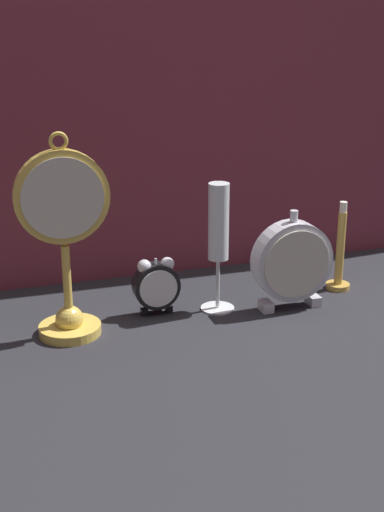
{
  "coord_description": "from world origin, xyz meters",
  "views": [
    {
      "loc": [
        -0.35,
        -1.0,
        0.52
      ],
      "look_at": [
        0.0,
        0.08,
        0.12
      ],
      "focal_mm": 50.0,
      "sensor_mm": 36.0,
      "label": 1
    }
  ],
  "objects_px": {
    "mantel_clock_silver": "(292,262)",
    "brass_candlestick": "(340,259)",
    "alarm_clock_twin_bell": "(156,284)",
    "champagne_flute": "(218,233)",
    "pocket_watch_on_stand": "(65,246)"
  },
  "relations": [
    {
      "from": "mantel_clock_silver",
      "to": "brass_candlestick",
      "type": "distance_m",
      "value": 0.14
    },
    {
      "from": "brass_candlestick",
      "to": "mantel_clock_silver",
      "type": "bearing_deg",
      "value": -155.62
    },
    {
      "from": "champagne_flute",
      "to": "alarm_clock_twin_bell",
      "type": "bearing_deg",
      "value": 172.73
    },
    {
      "from": "mantel_clock_silver",
      "to": "champagne_flute",
      "type": "height_order",
      "value": "champagne_flute"
    },
    {
      "from": "alarm_clock_twin_bell",
      "to": "mantel_clock_silver",
      "type": "bearing_deg",
      "value": -11.83
    },
    {
      "from": "mantel_clock_silver",
      "to": "brass_candlestick",
      "type": "relative_size",
      "value": 1.05
    },
    {
      "from": "mantel_clock_silver",
      "to": "brass_candlestick",
      "type": "height_order",
      "value": "mantel_clock_silver"
    },
    {
      "from": "pocket_watch_on_stand",
      "to": "alarm_clock_twin_bell",
      "type": "xyz_separation_m",
      "value": [
        0.16,
        0.04,
        -0.1
      ]
    },
    {
      "from": "champagne_flute",
      "to": "mantel_clock_silver",
      "type": "bearing_deg",
      "value": -15.66
    },
    {
      "from": "alarm_clock_twin_bell",
      "to": "brass_candlestick",
      "type": "distance_m",
      "value": 0.37
    },
    {
      "from": "alarm_clock_twin_bell",
      "to": "brass_candlestick",
      "type": "xyz_separation_m",
      "value": [
        0.37,
        0.01,
        0.0
      ]
    },
    {
      "from": "pocket_watch_on_stand",
      "to": "brass_candlestick",
      "type": "bearing_deg",
      "value": 4.96
    },
    {
      "from": "mantel_clock_silver",
      "to": "brass_candlestick",
      "type": "bearing_deg",
      "value": 24.38
    },
    {
      "from": "champagne_flute",
      "to": "brass_candlestick",
      "type": "height_order",
      "value": "champagne_flute"
    },
    {
      "from": "pocket_watch_on_stand",
      "to": "brass_candlestick",
      "type": "relative_size",
      "value": 1.95
    }
  ]
}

